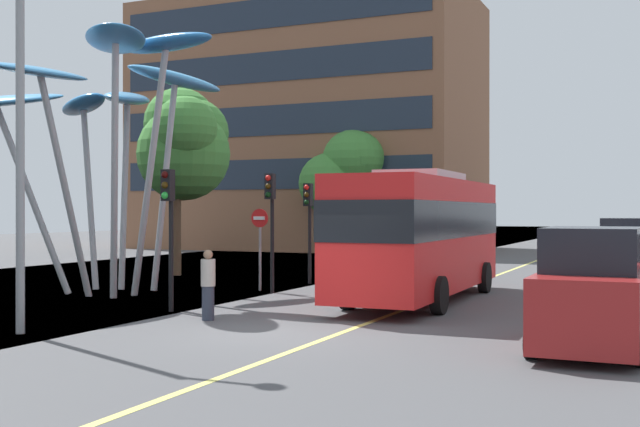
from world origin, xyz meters
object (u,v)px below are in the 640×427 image
Objects in this scene: traffic_light_kerb_near at (169,209)px; car_parked_near at (592,293)px; pedestrian at (208,285)px; red_bus at (421,231)px; traffic_light_opposite at (368,204)px; traffic_light_kerb_far at (271,207)px; car_parked_far at (628,254)px; traffic_light_island_mid at (309,211)px; no_entry_sign at (260,236)px; street_lamp at (36,91)px; leaf_sculpture at (102,96)px.

car_parked_near is (10.34, -1.35, -1.57)m from traffic_light_kerb_near.
pedestrian is (-8.61, 0.46, -0.22)m from car_parked_near.
traffic_light_opposite reaches higher than red_bus.
traffic_light_kerb_far reaches higher than car_parked_far.
traffic_light_opposite is at bearing 80.81° from traffic_light_island_mid.
traffic_light_island_mid is 0.81× the size of car_parked_near.
traffic_light_kerb_far is 12.41m from car_parked_far.
traffic_light_island_mid is 14.28m from car_parked_near.
car_parked_near is 1.65× the size of no_entry_sign.
street_lamp is 4.78× the size of pedestrian.
leaf_sculpture is at bearing 120.38° from street_lamp.
traffic_light_kerb_near is at bearing -32.68° from leaf_sculpture.
traffic_light_opposite is at bearing 120.53° from red_bus.
traffic_light_island_mid is at bearing 146.53° from red_bus.
car_parked_far is (10.32, 12.16, -1.54)m from traffic_light_kerb_near.
no_entry_sign is (4.08, 2.76, -4.41)m from leaf_sculpture.
leaf_sculpture reaches higher than traffic_light_kerb_far.
pedestrian is (1.72, -9.29, -1.74)m from traffic_light_island_mid.
traffic_light_kerb_near is 0.97× the size of traffic_light_kerb_far.
street_lamp is (-10.69, -16.36, 3.97)m from car_parked_far.
car_parked_far is 0.49× the size of street_lamp.
traffic_light_island_mid is at bearing 89.94° from traffic_light_kerb_near.
leaf_sculpture is 8.31m from street_lamp.
traffic_light_kerb_near is 0.92× the size of traffic_light_opposite.
traffic_light_opposite is (-4.47, 7.57, 0.84)m from red_bus.
red_bus reaches higher than car_parked_far.
car_parked_far is at bearing -2.47° from traffic_light_opposite.
traffic_light_island_mid is 4.24m from traffic_light_opposite.
traffic_light_island_mid is at bearing 93.81° from traffic_light_kerb_far.
traffic_light_kerb_far reaches higher than traffic_light_island_mid.
leaf_sculpture is at bearing -118.36° from traffic_light_opposite.
leaf_sculpture reaches higher than red_bus.
traffic_light_opposite is at bearing 86.89° from traffic_light_kerb_near.
no_entry_sign is at bearing 141.53° from traffic_light_kerb_far.
red_bus reaches higher than traffic_light_island_mid.
traffic_light_opposite is 16.95m from street_lamp.
street_lamp is (-1.05, -16.77, 2.20)m from traffic_light_opposite.
no_entry_sign reaches higher than pedestrian.
traffic_light_island_mid is 12.85m from street_lamp.
traffic_light_kerb_far is at bearing -86.19° from traffic_light_island_mid.
car_parked_near is (5.19, -6.35, -0.96)m from red_bus.
leaf_sculpture is 11.48m from traffic_light_opposite.
red_bus is 2.52× the size of car_parked_far.
leaf_sculpture is at bearing 147.32° from traffic_light_kerb_near.
traffic_light_opposite is at bearing 86.48° from traffic_light_kerb_far.
red_bus is at bearing 12.21° from leaf_sculpture.
car_parked_far is at bearing 54.16° from red_bus.
car_parked_near is at bearing -7.42° from traffic_light_kerb_near.
red_bus is 7.21m from traffic_light_kerb_near.
street_lamp reaches higher than car_parked_far.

